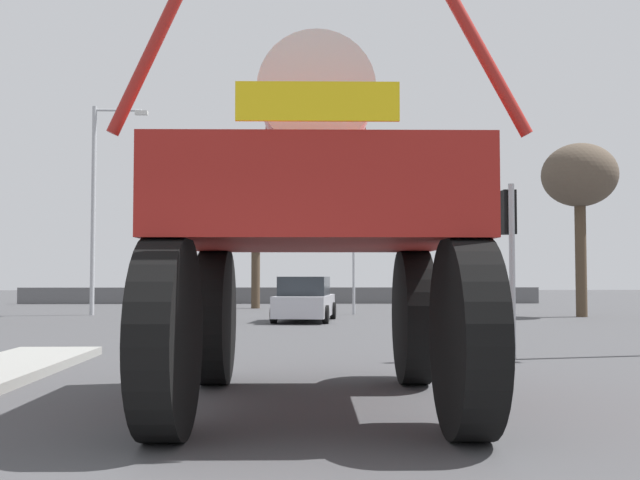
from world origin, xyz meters
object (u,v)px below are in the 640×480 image
(oversize_sprayer, at_px, (316,222))
(traffic_signal_near_right, at_px, (509,232))
(bare_tree_right, at_px, (580,178))
(traffic_signal_far_right, at_px, (353,242))
(traffic_signal_far_left, at_px, (221,239))
(sedan_ahead, at_px, (305,300))
(bare_tree_far_center, at_px, (256,198))
(streetlight_far_left, at_px, (98,198))

(oversize_sprayer, xyz_separation_m, traffic_signal_near_right, (3.81, 5.10, 0.20))
(oversize_sprayer, relative_size, bare_tree_right, 0.86)
(oversize_sprayer, relative_size, traffic_signal_far_right, 1.42)
(oversize_sprayer, relative_size, traffic_signal_far_left, 1.37)
(oversize_sprayer, xyz_separation_m, sedan_ahead, (0.11, 16.71, -1.47))
(traffic_signal_far_left, bearing_deg, bare_tree_far_center, 78.92)
(streetlight_far_left, bearing_deg, bare_tree_far_center, 44.64)
(sedan_ahead, bearing_deg, bare_tree_right, -69.50)
(traffic_signal_far_right, xyz_separation_m, bare_tree_far_center, (-4.23, 5.64, 2.36))
(traffic_signal_near_right, bearing_deg, bare_tree_right, 64.06)
(bare_tree_right, bearing_deg, traffic_signal_far_left, 170.89)
(oversize_sprayer, relative_size, sedan_ahead, 1.31)
(traffic_signal_far_right, bearing_deg, traffic_signal_near_right, -84.09)
(streetlight_far_left, bearing_deg, traffic_signal_far_right, 1.45)
(traffic_signal_far_left, bearing_deg, traffic_signal_far_right, 0.02)
(traffic_signal_near_right, distance_m, traffic_signal_far_left, 17.63)
(traffic_signal_near_right, relative_size, streetlight_far_left, 0.39)
(traffic_signal_far_left, distance_m, bare_tree_right, 14.15)
(sedan_ahead, relative_size, bare_tree_right, 0.65)
(sedan_ahead, relative_size, bare_tree_far_center, 0.63)
(traffic_signal_near_right, xyz_separation_m, bare_tree_right, (6.78, 13.95, 2.88))
(sedan_ahead, xyz_separation_m, traffic_signal_near_right, (3.70, -11.61, 1.66))
(streetlight_far_left, height_order, bare_tree_far_center, streetlight_far_left)
(traffic_signal_near_right, bearing_deg, traffic_signal_far_right, 95.91)
(bare_tree_right, height_order, bare_tree_far_center, bare_tree_far_center)
(traffic_signal_near_right, bearing_deg, oversize_sprayer, -126.79)
(streetlight_far_left, xyz_separation_m, bare_tree_right, (18.66, -1.96, 0.62))
(oversize_sprayer, distance_m, bare_tree_far_center, 27.15)
(traffic_signal_far_left, bearing_deg, sedan_ahead, -53.96)
(bare_tree_right, bearing_deg, sedan_ahead, -167.46)
(traffic_signal_far_left, distance_m, traffic_signal_far_right, 5.34)
(bare_tree_far_center, bearing_deg, traffic_signal_far_left, -101.08)
(sedan_ahead, height_order, streetlight_far_left, streetlight_far_left)
(traffic_signal_far_left, height_order, bare_tree_far_center, bare_tree_far_center)
(sedan_ahead, distance_m, traffic_signal_far_left, 6.07)
(oversize_sprayer, bearing_deg, streetlight_far_left, 22.19)
(oversize_sprayer, distance_m, traffic_signal_far_right, 21.38)
(sedan_ahead, xyz_separation_m, bare_tree_far_center, (-2.20, 10.19, 4.55))
(traffic_signal_far_left, xyz_separation_m, bare_tree_far_center, (1.10, 5.64, 2.25))
(oversize_sprayer, bearing_deg, traffic_signal_near_right, -35.62)
(oversize_sprayer, height_order, bare_tree_far_center, bare_tree_far_center)
(traffic_signal_far_right, height_order, bare_tree_right, bare_tree_right)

